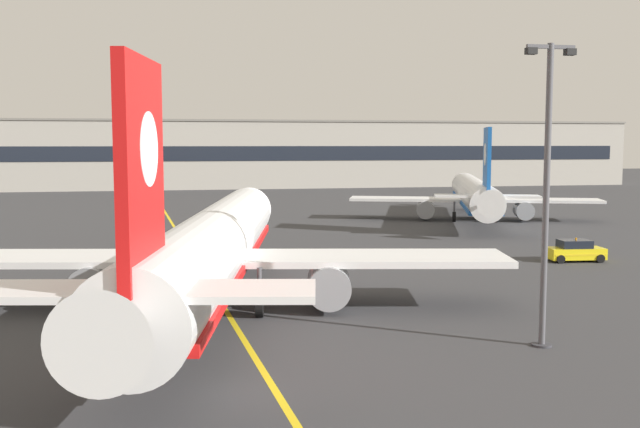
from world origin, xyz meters
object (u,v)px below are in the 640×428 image
at_px(apron_lamp_post, 546,191).
at_px(airliner_background, 474,195).
at_px(airliner_foreground, 214,247).
at_px(safety_cone_by_nose_gear, 220,255).
at_px(service_car_third, 575,251).

bearing_deg(apron_lamp_post, airliner_background, 70.23).
distance_m(airliner_foreground, airliner_background, 50.29).
distance_m(apron_lamp_post, safety_cone_by_nose_gear, 30.64).
relative_size(airliner_background, safety_cone_by_nose_gear, 65.54).
height_order(service_car_third, safety_cone_by_nose_gear, service_car_third).
bearing_deg(airliner_background, service_car_third, -97.84).
height_order(airliner_background, safety_cone_by_nose_gear, airliner_background).
bearing_deg(airliner_foreground, safety_cone_by_nose_gear, 85.76).
xyz_separation_m(apron_lamp_post, service_car_third, (13.74, 20.64, -6.13)).
bearing_deg(apron_lamp_post, safety_cone_by_nose_gear, 115.00).
relative_size(apron_lamp_post, safety_cone_by_nose_gear, 23.98).
height_order(airliner_background, service_car_third, airliner_background).
distance_m(airliner_foreground, service_car_third, 29.74).
height_order(airliner_background, apron_lamp_post, apron_lamp_post).
relative_size(airliner_background, apron_lamp_post, 2.73).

